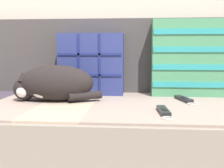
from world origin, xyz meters
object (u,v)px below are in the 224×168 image
object	(u,v)px
throw_pillow_quilted	(91,64)
throw_pillow_striped	(187,58)
couch	(96,139)
sleeping_cat	(52,84)
game_remote_near	(164,111)
game_remote_far	(184,99)

from	to	relation	value
throw_pillow_quilted	throw_pillow_striped	bearing A→B (deg)	-0.05
couch	sleeping_cat	bearing A→B (deg)	-179.60
game_remote_near	couch	bearing A→B (deg)	142.92
couch	sleeping_cat	size ratio (longest dim) A/B	4.69
throw_pillow_quilted	sleeping_cat	distance (m)	0.31
throw_pillow_striped	game_remote_far	xyz separation A→B (m)	(-0.04, -0.19, -0.21)
throw_pillow_striped	game_remote_far	distance (m)	0.28
throw_pillow_quilted	game_remote_far	world-z (taller)	throw_pillow_quilted
couch	throw_pillow_striped	bearing A→B (deg)	25.78
sleeping_cat	game_remote_far	world-z (taller)	sleeping_cat
game_remote_near	game_remote_far	distance (m)	0.32
throw_pillow_striped	game_remote_far	world-z (taller)	throw_pillow_striped
throw_pillow_quilted	game_remote_near	size ratio (longest dim) A/B	1.82
throw_pillow_quilted	game_remote_far	xyz separation A→B (m)	(0.51, -0.19, -0.17)
throw_pillow_quilted	throw_pillow_striped	size ratio (longest dim) A/B	0.87
couch	game_remote_near	world-z (taller)	game_remote_near
game_remote_far	throw_pillow_quilted	bearing A→B (deg)	159.85
throw_pillow_striped	game_remote_near	world-z (taller)	throw_pillow_striped
game_remote_near	game_remote_far	world-z (taller)	same
couch	game_remote_near	size ratio (longest dim) A/B	10.44
couch	game_remote_far	distance (m)	0.50
throw_pillow_striped	sleeping_cat	bearing A→B (deg)	-161.44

